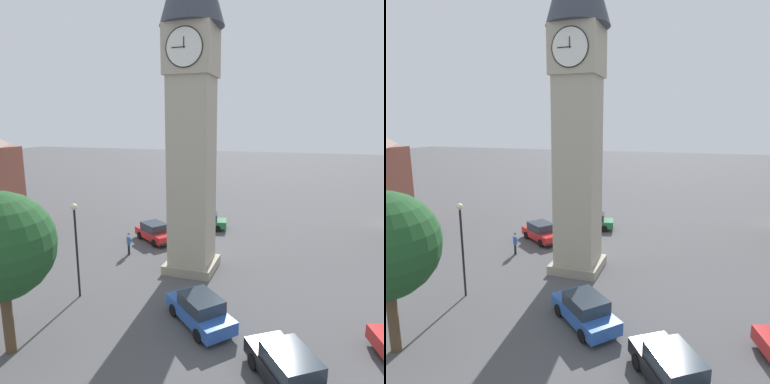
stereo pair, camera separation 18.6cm
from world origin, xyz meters
The scene contains 8 objects.
ground_plane centered at (0.00, 0.00, 0.00)m, with size 200.00×200.00×0.00m, color #4C4C4F.
clock_tower centered at (0.00, 0.00, 13.00)m, with size 3.92×3.92×22.20m.
car_blue_kerb centered at (-2.39, 6.14, 0.76)m, with size 4.18×4.03×1.53m.
car_silver_kerb centered at (-6.71, 9.11, 0.76)m, with size 3.71×4.36×1.53m.
car_white_side centered at (1.60, -8.83, 0.76)m, with size 4.39×2.52×1.53m.
car_black_far centered at (4.71, -4.41, 0.76)m, with size 4.34×3.77×1.53m.
pedestrian centered at (5.33, -0.96, 1.01)m, with size 0.41×0.44×1.69m.
lamp_post centered at (4.95, 5.60, 3.61)m, with size 0.36×0.36×5.46m.
Camera 1 is at (-6.72, 20.80, 9.74)m, focal length 31.96 mm.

